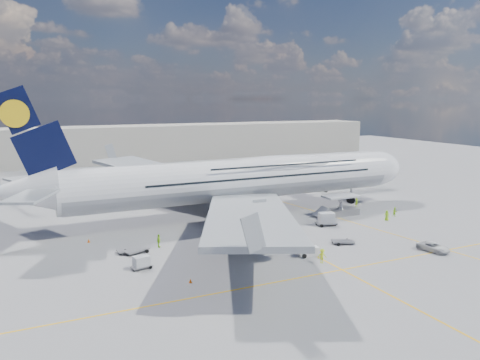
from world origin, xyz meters
name	(u,v)px	position (x,y,z in m)	size (l,w,h in m)	color
ground	(266,230)	(0.00, 0.00, 0.00)	(300.00, 300.00, 0.00)	gray
taxi_line_main	(266,230)	(0.00, 0.00, 0.01)	(0.25, 220.00, 0.01)	#F6B50C
taxi_line_cross	(342,270)	(0.00, -20.00, 0.01)	(120.00, 0.25, 0.01)	#F6B50C
taxi_line_diag	(305,208)	(14.00, 10.00, 0.01)	(0.25, 100.00, 0.01)	#F6B50C
airliner	(241,179)	(0.26, 10.00, 6.87)	(77.26, 79.15, 23.71)	white
jet_bridge	(338,162)	(29.81, 20.94, 6.85)	(18.80, 12.10, 8.50)	#B7B7BC
cargo_loader	(339,208)	(16.82, 2.89, 1.25)	(8.53, 3.20, 3.67)	silver
terminal	(134,143)	(0.00, 95.00, 6.00)	(180.00, 16.00, 12.00)	#B2AD9E
tree_line	(199,136)	(40.00, 140.00, 4.00)	(160.00, 6.00, 8.00)	#193814
dolly_row_a	(141,262)	(-22.50, -9.01, 0.88)	(2.80, 1.89, 1.63)	gray
dolly_row_b	(136,250)	(-21.74, -2.66, 0.38)	(3.82, 2.95, 0.50)	gray
dolly_row_c	(245,229)	(-3.48, 0.66, 0.31)	(2.85, 1.66, 0.40)	gray
dolly_back	(129,250)	(-22.63, -2.09, 0.35)	(3.23, 1.88, 0.46)	gray
dolly_nose_far	(326,219)	(10.43, -2.02, 1.16)	(3.80, 2.72, 2.17)	gray
dolly_nose_near	(343,241)	(6.70, -11.42, 0.35)	(3.52, 2.80, 0.46)	gray
baggage_tug	(308,251)	(-0.94, -13.87, 0.73)	(2.84, 1.72, 1.66)	silver
catering_truck_inner	(179,194)	(-6.55, 25.45, 1.75)	(6.27, 2.60, 3.70)	gray
catering_truck_outer	(102,181)	(-18.30, 48.58, 1.71)	(6.20, 2.48, 3.67)	gray
service_van	(433,247)	(15.95, -19.57, 0.63)	(2.08, 4.50, 1.25)	silver
crew_nose	(357,202)	(24.02, 6.93, 1.01)	(0.73, 0.48, 2.01)	#A8E518
crew_loader	(395,212)	(25.08, -2.43, 0.87)	(0.85, 0.66, 1.75)	#A7EF19
crew_wing	(159,241)	(-18.23, -1.56, 0.95)	(1.12, 0.46, 1.90)	#8CDC17
crew_van	(387,215)	(21.85, -3.88, 0.91)	(0.89, 0.58, 1.83)	#ADFC1A
crew_tug	(322,256)	(-0.86, -16.93, 0.96)	(1.24, 0.71, 1.92)	#C1DC17
cone_nose	(348,193)	(30.01, 17.36, 0.28)	(0.45, 0.45, 0.57)	orange
cone_wing_left_inner	(150,198)	(-11.23, 31.11, 0.26)	(0.43, 0.43, 0.55)	orange
cone_wing_left_outer	(123,205)	(-17.53, 27.15, 0.28)	(0.45, 0.45, 0.57)	orange
cone_wing_right_inner	(263,234)	(-1.80, -2.57, 0.24)	(0.39, 0.39, 0.49)	orange
cone_wing_right_outer	(190,281)	(-18.46, -15.97, 0.25)	(0.41, 0.41, 0.52)	orange
cone_tail	(89,241)	(-27.03, 5.15, 0.25)	(0.41, 0.41, 0.52)	orange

